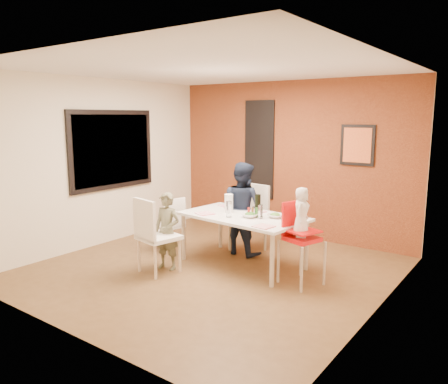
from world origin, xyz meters
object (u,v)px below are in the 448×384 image
Objects in this scene: high_chair at (299,235)px; wine_bottle at (258,206)px; paper_towel_roll at (229,203)px; chair_near at (153,232)px; dining_table at (243,220)px; child_near at (167,231)px; chair_left at (171,222)px; child_far at (242,208)px; chair_far at (252,214)px; toddler at (301,212)px.

wine_bottle is at bearing 92.63° from high_chair.
chair_near is at bearing -116.42° from paper_towel_roll.
paper_towel_roll reaches higher than dining_table.
child_near is 0.97m from paper_towel_roll.
wine_bottle reaches higher than paper_towel_roll.
chair_left is 1.07m from paper_towel_roll.
chair_near is 3.84× the size of paper_towel_roll.
child_far is (-0.31, 0.44, 0.05)m from dining_table.
chair_far is 0.86m from wine_bottle.
dining_table is at bearing 109.33° from chair_left.
chair_far reaches higher than chair_near.
high_chair is at bearing 10.98° from child_near.
child_near is at bearing -134.75° from dining_table.
wine_bottle is (0.51, -0.39, 0.17)m from child_far.
paper_towel_roll is at bearing 176.21° from dining_table.
chair_far is 0.97× the size of child_near.
chair_far is 0.28m from child_far.
dining_table is at bearing 36.62° from child_near.
chair_far is at bearing 112.91° from dining_table.
chair_near is 1.00× the size of chair_far.
child_near is at bearing -97.74° from chair_far.
paper_towel_roll is at bearing 70.96° from toddler.
child_far is 0.66m from wine_bottle.
chair_far is 3.86× the size of paper_towel_roll.
wine_bottle is at bearing 63.68° from toddler.
wine_bottle reaches higher than dining_table.
child_far is at bearing 82.76° from high_chair.
paper_towel_roll is at bearing 99.89° from high_chair.
high_chair is (0.95, -0.15, -0.03)m from dining_table.
child_near reaches higher than dining_table.
chair_near is at bearing -132.69° from wine_bottle.
chair_near is 1.18m from paper_towel_roll.
child_far is 5.27× the size of paper_towel_roll.
toddler is at bearing 10.26° from child_near.
chair_left is 1.37× the size of toddler.
chair_far is at bearing 127.95° from wine_bottle.
chair_left is at bearing 79.15° from toddler.
toddler is at bearing 101.89° from chair_left.
paper_towel_roll is at bearing 49.00° from child_near.
high_chair is 3.39× the size of wine_bottle.
chair_far is at bearing 143.74° from chair_left.
chair_far reaches higher than chair_left.
chair_far is 1.00× the size of high_chair.
child_far is at bearing 125.12° from dining_table.
toddler reaches higher than wine_bottle.
paper_towel_roll is at bearing -104.98° from chair_near.
dining_table is 0.54m from child_far.
chair_far is at bearing -88.96° from child_far.
child_far reaches higher than chair_left.
dining_table is 1.02m from toddler.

